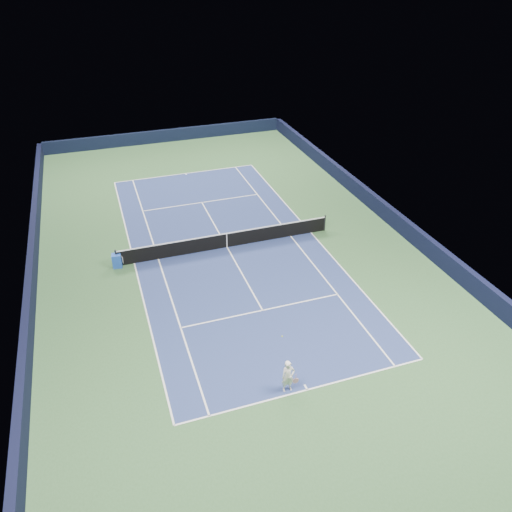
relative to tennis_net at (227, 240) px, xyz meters
name	(u,v)px	position (x,y,z in m)	size (l,w,h in m)	color
ground	(227,247)	(0.00, 0.00, -0.50)	(40.00, 40.00, 0.00)	#30562F
wall_far	(167,136)	(0.00, 19.82, 0.05)	(22.00, 0.35, 1.10)	black
wall_right	(386,212)	(10.82, 0.00, 0.05)	(0.35, 40.00, 1.10)	black
wall_left	(32,272)	(-10.82, 0.00, 0.05)	(0.35, 40.00, 1.10)	black
court_surface	(227,247)	(0.00, 0.00, -0.50)	(10.97, 23.77, 0.01)	navy
baseline_far	(186,173)	(0.00, 11.88, -0.50)	(10.97, 0.08, 0.00)	white
baseline_near	(307,390)	(0.00, -11.88, -0.50)	(10.97, 0.08, 0.00)	white
sideline_doubles_right	(311,233)	(5.49, 0.00, -0.50)	(0.08, 23.77, 0.00)	white
sideline_doubles_left	(134,263)	(-5.49, 0.00, -0.50)	(0.08, 23.77, 0.00)	white
sideline_singles_right	(291,236)	(4.12, 0.00, -0.50)	(0.08, 23.77, 0.00)	white
sideline_singles_left	(158,259)	(-4.12, 0.00, -0.50)	(0.08, 23.77, 0.00)	white
service_line_far	(202,202)	(0.00, 6.40, -0.50)	(8.23, 0.08, 0.00)	white
service_line_near	(263,310)	(0.00, -6.40, -0.50)	(8.23, 0.08, 0.00)	white
center_service_line	(227,247)	(0.00, 0.00, -0.50)	(0.08, 12.80, 0.00)	white
center_mark_far	(186,174)	(0.00, 11.73, -0.50)	(0.08, 0.30, 0.00)	white
center_mark_near	(306,387)	(0.00, -11.73, -0.50)	(0.08, 0.30, 0.00)	white
tennis_net	(227,240)	(0.00, 0.00, 0.00)	(12.90, 0.10, 1.07)	black
sponsor_cube	(117,261)	(-6.40, -0.06, -0.10)	(0.60, 0.51, 0.81)	blue
tennis_player	(288,376)	(-0.76, -11.61, 0.26)	(0.73, 1.22, 2.03)	white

